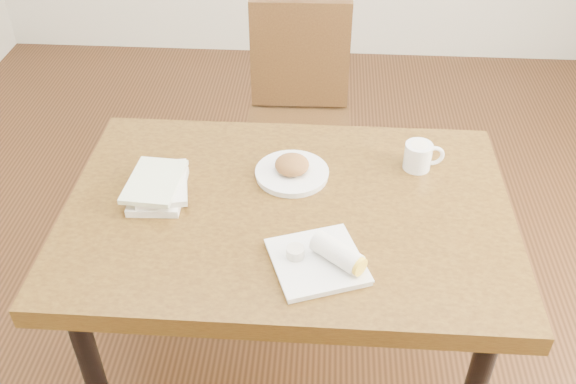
# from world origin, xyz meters

# --- Properties ---
(ground) EXTENTS (4.00, 5.00, 0.01)m
(ground) POSITION_xyz_m (0.00, 0.00, -0.01)
(ground) COLOR #472814
(ground) RESTS_ON ground
(table) EXTENTS (1.25, 0.86, 0.75)m
(table) POSITION_xyz_m (0.00, 0.00, 0.67)
(table) COLOR brown
(table) RESTS_ON ground
(chair_far) EXTENTS (0.43, 0.43, 0.95)m
(chair_far) POSITION_xyz_m (-0.01, 0.87, 0.55)
(chair_far) COLOR #472F14
(chair_far) RESTS_ON ground
(plate_scone) EXTENTS (0.22, 0.22, 0.07)m
(plate_scone) POSITION_xyz_m (0.00, 0.14, 0.77)
(plate_scone) COLOR white
(plate_scone) RESTS_ON table
(coffee_mug) EXTENTS (0.12, 0.08, 0.08)m
(coffee_mug) POSITION_xyz_m (0.38, 0.21, 0.79)
(coffee_mug) COLOR white
(coffee_mug) RESTS_ON table
(plate_burrito) EXTENTS (0.28, 0.28, 0.07)m
(plate_burrito) POSITION_xyz_m (0.10, -0.23, 0.77)
(plate_burrito) COLOR white
(plate_burrito) RESTS_ON table
(book_stack) EXTENTS (0.18, 0.24, 0.06)m
(book_stack) POSITION_xyz_m (-0.37, 0.03, 0.78)
(book_stack) COLOR white
(book_stack) RESTS_ON table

